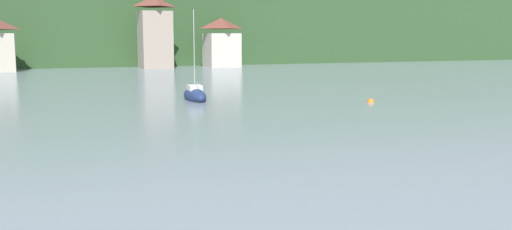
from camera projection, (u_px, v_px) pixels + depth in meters
name	position (u px, v px, depth m)	size (l,w,h in m)	color
wooded_hillside	(14.00, 23.00, 114.82)	(352.00, 65.88, 33.49)	#2D4C28
shore_building_westcentral	(1.00, 47.00, 75.75)	(3.80, 4.76, 7.01)	#BCB29E
shore_building_central	(155.00, 33.00, 83.76)	(4.76, 4.89, 10.84)	gray
shore_building_eastcentral	(222.00, 43.00, 88.16)	(5.19, 5.11, 7.75)	beige
sailboat_far_2	(195.00, 95.00, 40.63)	(1.70, 4.59, 6.85)	navy
mooring_buoy_mid	(371.00, 102.00, 39.08)	(0.50, 0.50, 0.50)	orange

